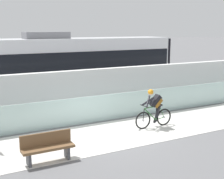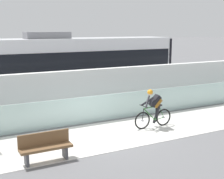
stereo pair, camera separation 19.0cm
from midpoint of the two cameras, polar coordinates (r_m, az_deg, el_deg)
name	(u,v)px [view 1 (the left image)]	position (r m, az deg, el deg)	size (l,w,h in m)	color
ground_plane	(114,134)	(12.57, -0.16, -7.88)	(200.00, 200.00, 0.00)	slate
bike_path_deck	(114,134)	(12.57, -0.16, -7.86)	(32.00, 3.20, 0.01)	silver
glass_parapet	(93,109)	(14.00, -3.79, -3.49)	(32.00, 0.05, 1.16)	silver
concrete_barrier_wall	(77,92)	(15.51, -6.61, -0.41)	(32.00, 0.36, 2.06)	white
tram_rail_near	(59,102)	(18.00, -9.53, -2.26)	(32.00, 0.08, 0.01)	#595654
tram_rail_far	(51,98)	(19.33, -10.94, -1.41)	(32.00, 0.08, 0.01)	#595654
tram	(80,65)	(18.90, -5.89, 4.26)	(11.06, 2.54, 3.81)	silver
cyclist_on_bike	(154,109)	(13.32, 7.00, -3.38)	(1.77, 0.58, 1.61)	black
bench	(47,147)	(10.20, -11.83, -9.81)	(1.60, 0.45, 0.89)	brown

